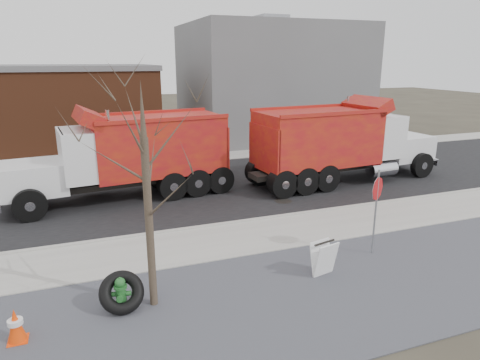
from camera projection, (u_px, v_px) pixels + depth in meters
name	position (u px, v px, depth m)	size (l,w,h in m)	color
ground	(242.00, 242.00, 13.52)	(120.00, 120.00, 0.00)	#383328
gravel_verge	(293.00, 298.00, 10.36)	(60.00, 5.00, 0.03)	slate
sidewalk	(239.00, 239.00, 13.74)	(60.00, 2.50, 0.06)	#9E9B93
curb	(226.00, 224.00, 14.91)	(60.00, 0.15, 0.11)	#9E9B93
road	(193.00, 188.00, 19.20)	(60.00, 9.40, 0.02)	black
far_sidewalk	(168.00, 160.00, 24.34)	(60.00, 2.00, 0.06)	#9E9B93
building_grey	(270.00, 81.00, 31.68)	(12.00, 10.00, 8.00)	slate
bare_tree	(146.00, 170.00, 9.21)	(3.20, 3.20, 5.20)	#382D23
fire_hydrant	(121.00, 295.00, 9.78)	(0.48, 0.46, 0.83)	#2C7430
truck_tire	(122.00, 292.00, 9.78)	(1.06, 0.92, 0.96)	black
stop_sign	(377.00, 197.00, 12.26)	(0.62, 0.38, 2.59)	gray
sandwich_board	(324.00, 258.00, 11.34)	(0.76, 0.57, 0.95)	white
traffic_cone_near	(16.00, 326.00, 8.68)	(0.39, 0.39, 0.75)	#FF4008
dump_truck_red_a	(340.00, 141.00, 19.78)	(9.71, 3.32, 3.85)	black
dump_truck_red_b	(130.00, 152.00, 17.42)	(9.10, 3.50, 3.78)	black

